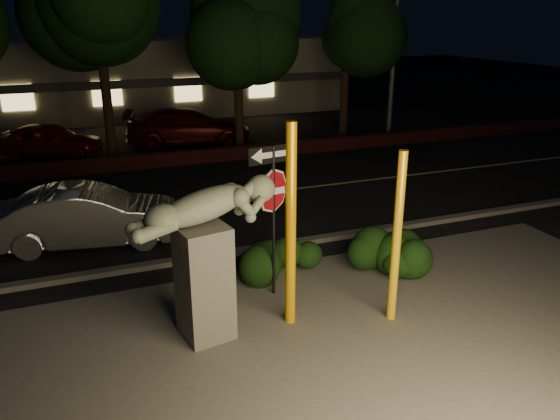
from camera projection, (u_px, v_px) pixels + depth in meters
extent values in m
plane|color=black|center=(196.00, 173.00, 19.11)|extent=(90.00, 90.00, 0.00)
cube|color=#4C4944|center=(340.00, 335.00, 9.47)|extent=(14.00, 6.00, 0.02)
cube|color=black|center=(218.00, 198.00, 16.48)|extent=(80.00, 8.00, 0.01)
cube|color=gold|center=(218.00, 198.00, 16.47)|extent=(80.00, 0.12, 0.00)
cube|color=#4C4944|center=(264.00, 248.00, 12.87)|extent=(80.00, 0.25, 0.12)
cube|color=#431515|center=(187.00, 158.00, 20.16)|extent=(40.00, 0.35, 0.50)
cube|color=black|center=(161.00, 134.00, 25.24)|extent=(40.00, 12.00, 0.01)
cube|color=slate|center=(135.00, 74.00, 31.57)|extent=(22.00, 10.00, 4.00)
cube|color=#333338|center=(148.00, 83.00, 27.11)|extent=(22.00, 0.20, 0.40)
cube|color=#FFD87F|center=(17.00, 98.00, 25.23)|extent=(1.40, 0.08, 1.20)
cube|color=#FFD87F|center=(107.00, 93.00, 26.60)|extent=(1.40, 0.08, 1.20)
cube|color=#FFD87F|center=(188.00, 89.00, 27.97)|extent=(1.40, 0.08, 1.20)
cube|color=#FFD87F|center=(262.00, 86.00, 29.34)|extent=(1.40, 0.08, 1.20)
cylinder|color=black|center=(107.00, 103.00, 20.34)|extent=(0.36, 0.36, 4.25)
cylinder|color=black|center=(239.00, 101.00, 21.74)|extent=(0.36, 0.36, 4.00)
ellipsoid|color=black|center=(236.00, 2.00, 20.49)|extent=(4.80, 4.80, 4.32)
cylinder|color=black|center=(344.00, 94.00, 23.91)|extent=(0.36, 0.36, 3.90)
ellipsoid|color=black|center=(348.00, 9.00, 22.72)|extent=(4.40, 4.40, 3.96)
cylinder|color=#ED9F06|center=(291.00, 228.00, 9.26)|extent=(0.18, 0.18, 3.66)
cylinder|color=yellow|center=(397.00, 239.00, 9.45)|extent=(0.16, 0.16, 3.16)
cylinder|color=black|center=(274.00, 223.00, 10.37)|extent=(0.06, 0.06, 3.01)
cube|color=white|center=(273.00, 191.00, 10.15)|extent=(0.45, 0.11, 0.13)
cube|color=black|center=(273.00, 154.00, 9.91)|extent=(1.01, 0.20, 0.32)
cube|color=white|center=(273.00, 154.00, 9.91)|extent=(0.64, 0.13, 0.13)
cube|color=#4C4944|center=(204.00, 283.00, 9.13)|extent=(0.92, 0.92, 2.04)
sphere|color=slate|center=(261.00, 189.00, 9.17)|extent=(0.48, 0.48, 0.48)
ellipsoid|color=black|center=(282.00, 255.00, 11.42)|extent=(2.08, 1.30, 1.01)
ellipsoid|color=black|center=(383.00, 242.00, 11.89)|extent=(1.86, 1.17, 1.15)
ellipsoid|color=black|center=(398.00, 253.00, 11.44)|extent=(1.75, 1.40, 1.05)
cylinder|color=#49494E|center=(397.00, 15.00, 23.05)|extent=(0.21, 0.21, 10.39)
imported|color=#AAA9AE|center=(90.00, 216.00, 12.99)|extent=(4.50, 2.15, 1.42)
imported|color=maroon|center=(50.00, 140.00, 21.10)|extent=(4.21, 2.97, 1.33)
imported|color=#410B0C|center=(188.00, 127.00, 23.07)|extent=(5.47, 3.01, 1.50)
imported|color=black|center=(197.00, 128.00, 23.53)|extent=(4.92, 3.06, 1.27)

